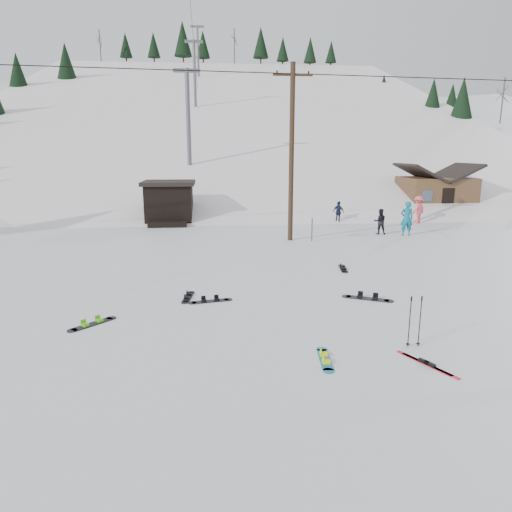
{
  "coord_description": "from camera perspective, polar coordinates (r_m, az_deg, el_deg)",
  "views": [
    {
      "loc": [
        -2.11,
        -9.9,
        4.72
      ],
      "look_at": [
        -0.76,
        4.34,
        1.4
      ],
      "focal_mm": 32.0,
      "sensor_mm": 36.0,
      "label": 1
    }
  ],
  "objects": [
    {
      "name": "lift_tower_near",
      "position": [
        40.07,
        -8.49,
        17.43
      ],
      "size": [
        2.2,
        0.36,
        8.0
      ],
      "color": "#595B60",
      "rests_on": "ski_slope"
    },
    {
      "name": "trail_sign",
      "position": [
        24.29,
        7.06,
        4.82
      ],
      "size": [
        0.5,
        0.09,
        1.85
      ],
      "color": "#595B60",
      "rests_on": "ground"
    },
    {
      "name": "lift_tower_mid",
      "position": [
        60.7,
        -7.69,
        22.1
      ],
      "size": [
        2.2,
        0.36,
        8.0
      ],
      "color": "#595B60",
      "rests_on": "ski_slope"
    },
    {
      "name": "lift_hut",
      "position": [
        31.16,
        -10.77,
        6.66
      ],
      "size": [
        3.4,
        4.1,
        2.75
      ],
      "color": "black",
      "rests_on": "ground"
    },
    {
      "name": "skier_pink",
      "position": [
        32.09,
        19.61,
        5.48
      ],
      "size": [
        1.34,
        1.19,
        1.81
      ],
      "primitive_type": "imported",
      "rotation": [
        0.0,
        0.0,
        3.71
      ],
      "color": "#F55662",
      "rests_on": "ground"
    },
    {
      "name": "ski_slope",
      "position": [
        67.05,
        -3.44,
        -1.39
      ],
      "size": [
        60.0,
        85.24,
        65.97
      ],
      "primitive_type": "cube",
      "rotation": [
        0.31,
        0.0,
        0.0
      ],
      "color": "white",
      "rests_on": "ground"
    },
    {
      "name": "utility_pole",
      "position": [
        24.25,
        4.46,
        12.94
      ],
      "size": [
        2.0,
        0.26,
        9.0
      ],
      "color": "#3A2819",
      "rests_on": "ground"
    },
    {
      "name": "ridge_right",
      "position": [
        73.78,
        27.69,
        -0.75
      ],
      "size": [
        45.66,
        93.98,
        54.59
      ],
      "primitive_type": "cube",
      "rotation": [
        0.21,
        -0.05,
        -0.12
      ],
      "color": "silver",
      "rests_on": "ground"
    },
    {
      "name": "ski_poles",
      "position": [
        11.88,
        19.24,
        -7.67
      ],
      "size": [
        0.36,
        0.09,
        1.29
      ],
      "color": "black",
      "rests_on": "ground"
    },
    {
      "name": "board_scatter_f",
      "position": [
        18.94,
        10.83,
        -1.52
      ],
      "size": [
        0.43,
        1.38,
        0.1
      ],
      "rotation": [
        0.0,
        0.0,
        1.42
      ],
      "color": "black",
      "rests_on": "ground"
    },
    {
      "name": "lift_tower_far",
      "position": [
        81.53,
        -7.28,
        24.39
      ],
      "size": [
        2.2,
        0.36,
        8.0
      ],
      "color": "#595B60",
      "rests_on": "ski_slope"
    },
    {
      "name": "board_scatter_d",
      "position": [
        15.33,
        13.77,
        -5.14
      ],
      "size": [
        1.52,
        0.9,
        0.12
      ],
      "rotation": [
        0.0,
        0.0,
        -0.45
      ],
      "color": "black",
      "rests_on": "ground"
    },
    {
      "name": "skier_teal",
      "position": [
        27.17,
        18.31,
        4.47
      ],
      "size": [
        0.77,
        0.56,
        1.94
      ],
      "primitive_type": "imported",
      "rotation": [
        0.0,
        0.0,
        3.0
      ],
      "color": "#0D7084",
      "rests_on": "ground"
    },
    {
      "name": "skier_navy",
      "position": [
        30.84,
        10.29,
        5.42
      ],
      "size": [
        0.84,
        0.87,
        1.45
      ],
      "primitive_type": "imported",
      "rotation": [
        0.0,
        0.0,
        2.32
      ],
      "color": "#161E39",
      "rests_on": "ground"
    },
    {
      "name": "cabin",
      "position": [
        38.11,
        21.48,
        7.3
      ],
      "size": [
        5.39,
        4.4,
        3.77
      ],
      "color": "brown",
      "rests_on": "ground"
    },
    {
      "name": "board_scatter_c",
      "position": [
        13.58,
        -19.78,
        -7.96
      ],
      "size": [
        1.12,
        1.13,
        0.1
      ],
      "rotation": [
        0.0,
        0.0,
        0.79
      ],
      "color": "black",
      "rests_on": "ground"
    },
    {
      "name": "hero_skis",
      "position": [
        11.25,
        20.56,
        -12.5
      ],
      "size": [
        0.83,
        1.51,
        0.09
      ],
      "rotation": [
        0.0,
        0.0,
        0.47
      ],
      "color": "red",
      "rests_on": "ground"
    },
    {
      "name": "treeline_crest",
      "position": [
        96.04,
        -4.21,
        10.22
      ],
      "size": [
        50.0,
        6.0,
        10.0
      ],
      "primitive_type": null,
      "color": "black",
      "rests_on": "ski_slope"
    },
    {
      "name": "ground",
      "position": [
        11.17,
        6.14,
        -12.02
      ],
      "size": [
        200.0,
        200.0,
        0.0
      ],
      "primitive_type": "plane",
      "color": "silver",
      "rests_on": "ground"
    },
    {
      "name": "board_scatter_b",
      "position": [
        15.2,
        -8.49,
        -5.08
      ],
      "size": [
        0.39,
        1.31,
        0.09
      ],
      "rotation": [
        0.0,
        0.0,
        1.44
      ],
      "color": "black",
      "rests_on": "ground"
    },
    {
      "name": "hero_snowboard",
      "position": [
        10.9,
        8.62,
        -12.62
      ],
      "size": [
        0.36,
        1.34,
        0.09
      ],
      "rotation": [
        0.0,
        0.0,
        1.47
      ],
      "color": "#1976A7",
      "rests_on": "ground"
    },
    {
      "name": "skier_dark",
      "position": [
        27.22,
        15.23,
        4.18
      ],
      "size": [
        0.79,
        0.67,
        1.46
      ],
      "primitive_type": "imported",
      "rotation": [
        0.0,
        0.0,
        2.97
      ],
      "color": "black",
      "rests_on": "ground"
    },
    {
      "name": "board_scatter_a",
      "position": [
        14.73,
        -5.73,
        -5.59
      ],
      "size": [
        1.41,
        0.49,
        0.1
      ],
      "rotation": [
        0.0,
        0.0,
        0.2
      ],
      "color": "black",
      "rests_on": "ground"
    }
  ]
}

